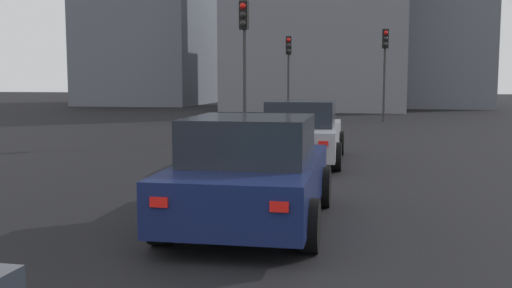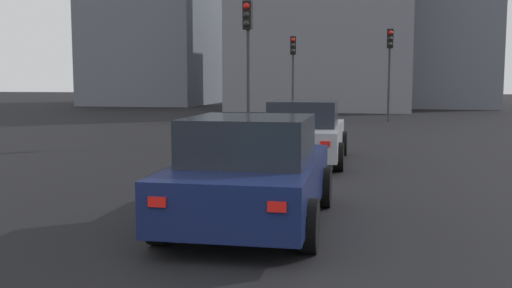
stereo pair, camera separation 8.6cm
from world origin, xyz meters
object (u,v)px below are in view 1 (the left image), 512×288
Objects in this scene: traffic_light_near_left at (244,41)px; traffic_light_near_right at (385,56)px; car_navy_second at (252,173)px; traffic_light_far_left at (288,60)px; car_silver_lead at (302,132)px.

traffic_light_near_right is at bearing 160.80° from traffic_light_near_left.
car_navy_second is 20.96m from traffic_light_near_right.
traffic_light_near_right is at bearing 77.13° from traffic_light_far_left.
traffic_light_near_left reaches higher than traffic_light_near_right.
traffic_light_near_left is (4.32, 2.37, 2.48)m from car_silver_lead.
car_silver_lead is at bearing 34.36° from traffic_light_near_left.
traffic_light_near_right is at bearing -10.31° from car_silver_lead.
car_silver_lead is 1.04× the size of traffic_light_near_right.
traffic_light_far_left reaches higher than car_navy_second.
car_navy_second reaches higher than car_silver_lead.
car_navy_second is at bearing 18.26° from traffic_light_near_left.
car_silver_lead is 1.01× the size of traffic_light_near_left.
traffic_light_near_left reaches higher than car_navy_second.
traffic_light_near_left is 11.09m from traffic_light_near_right.
traffic_light_near_right is 1.06× the size of traffic_light_far_left.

